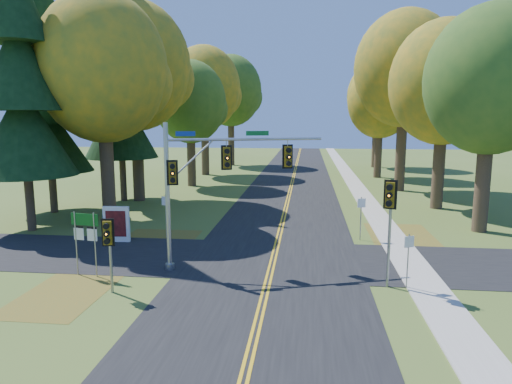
# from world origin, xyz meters

# --- Properties ---
(ground) EXTENTS (160.00, 160.00, 0.00)m
(ground) POSITION_xyz_m (0.00, 0.00, 0.00)
(ground) COLOR #425B20
(ground) RESTS_ON ground
(road_main) EXTENTS (8.00, 160.00, 0.02)m
(road_main) POSITION_xyz_m (0.00, 0.00, 0.01)
(road_main) COLOR black
(road_main) RESTS_ON ground
(road_cross) EXTENTS (60.00, 6.00, 0.02)m
(road_cross) POSITION_xyz_m (0.00, 2.00, 0.01)
(road_cross) COLOR black
(road_cross) RESTS_ON ground
(centerline_left) EXTENTS (0.10, 160.00, 0.01)m
(centerline_left) POSITION_xyz_m (-0.10, 0.00, 0.03)
(centerline_left) COLOR gold
(centerline_left) RESTS_ON road_main
(centerline_right) EXTENTS (0.10, 160.00, 0.01)m
(centerline_right) POSITION_xyz_m (0.10, 0.00, 0.03)
(centerline_right) COLOR gold
(centerline_right) RESTS_ON road_main
(sidewalk_east) EXTENTS (1.60, 160.00, 0.06)m
(sidewalk_east) POSITION_xyz_m (6.20, 0.00, 0.03)
(sidewalk_east) COLOR #9E998E
(sidewalk_east) RESTS_ON ground
(leaf_patch_w_near) EXTENTS (4.00, 6.00, 0.00)m
(leaf_patch_w_near) POSITION_xyz_m (-6.50, 4.00, 0.01)
(leaf_patch_w_near) COLOR brown
(leaf_patch_w_near) RESTS_ON ground
(leaf_patch_e) EXTENTS (3.50, 8.00, 0.00)m
(leaf_patch_e) POSITION_xyz_m (6.80, 6.00, 0.01)
(leaf_patch_e) COLOR brown
(leaf_patch_e) RESTS_ON ground
(leaf_patch_w_far) EXTENTS (3.00, 5.00, 0.00)m
(leaf_patch_w_far) POSITION_xyz_m (-7.50, -3.00, 0.01)
(leaf_patch_w_far) COLOR brown
(leaf_patch_w_far) RESTS_ON ground
(tree_w_a) EXTENTS (8.00, 8.00, 14.15)m
(tree_w_a) POSITION_xyz_m (-11.13, 9.38, 9.49)
(tree_w_a) COLOR #38281C
(tree_w_a) RESTS_ON ground
(tree_e_a) EXTENTS (7.20, 7.20, 12.73)m
(tree_e_a) POSITION_xyz_m (11.57, 8.77, 8.53)
(tree_e_a) COLOR #38281C
(tree_e_a) RESTS_ON ground
(tree_w_b) EXTENTS (8.60, 8.60, 15.38)m
(tree_w_b) POSITION_xyz_m (-11.72, 16.29, 10.37)
(tree_w_b) COLOR #38281C
(tree_w_b) RESTS_ON ground
(tree_e_b) EXTENTS (7.60, 7.60, 13.33)m
(tree_e_b) POSITION_xyz_m (10.97, 15.58, 8.90)
(tree_e_b) COLOR #38281C
(tree_e_b) RESTS_ON ground
(tree_w_c) EXTENTS (6.80, 6.80, 11.91)m
(tree_w_c) POSITION_xyz_m (-9.54, 24.47, 7.94)
(tree_w_c) COLOR #38281C
(tree_w_c) RESTS_ON ground
(tree_e_c) EXTENTS (8.80, 8.80, 15.79)m
(tree_e_c) POSITION_xyz_m (9.88, 23.69, 10.66)
(tree_e_c) COLOR #38281C
(tree_e_c) RESTS_ON ground
(tree_w_d) EXTENTS (8.20, 8.20, 14.56)m
(tree_w_d) POSITION_xyz_m (-10.13, 33.18, 9.78)
(tree_w_d) COLOR #38281C
(tree_w_d) RESTS_ON ground
(tree_e_d) EXTENTS (7.00, 7.00, 12.32)m
(tree_e_d) POSITION_xyz_m (9.26, 32.87, 8.24)
(tree_e_d) COLOR #38281C
(tree_e_d) RESTS_ON ground
(tree_w_e) EXTENTS (8.40, 8.40, 14.97)m
(tree_w_e) POSITION_xyz_m (-8.92, 44.09, 10.07)
(tree_w_e) COLOR #38281C
(tree_w_e) RESTS_ON ground
(tree_e_e) EXTENTS (7.80, 7.80, 13.74)m
(tree_e_e) POSITION_xyz_m (10.47, 43.58, 9.19)
(tree_e_e) COLOR #38281C
(tree_e_e) RESTS_ON ground
(pine_a) EXTENTS (5.60, 5.60, 19.48)m
(pine_a) POSITION_xyz_m (-14.50, 6.00, 9.18)
(pine_a) COLOR #38281C
(pine_a) RESTS_ON ground
(pine_b) EXTENTS (5.60, 5.60, 17.31)m
(pine_b) POSITION_xyz_m (-16.00, 11.00, 8.16)
(pine_b) COLOR #38281C
(pine_b) RESTS_ON ground
(pine_c) EXTENTS (5.60, 5.60, 20.56)m
(pine_c) POSITION_xyz_m (-13.00, 16.00, 9.69)
(pine_c) COLOR #38281C
(pine_c) RESTS_ON ground
(traffic_mast) EXTENTS (6.68, 2.53, 6.34)m
(traffic_mast) POSITION_xyz_m (-2.73, 0.59, 4.08)
(traffic_mast) COLOR #9B9DA3
(traffic_mast) RESTS_ON ground
(east_signal_pole) EXTENTS (0.47, 0.57, 4.25)m
(east_signal_pole) POSITION_xyz_m (4.61, -1.12, 3.22)
(east_signal_pole) COLOR gray
(east_signal_pole) RESTS_ON ground
(ped_signal_pole) EXTENTS (0.46, 0.53, 2.90)m
(ped_signal_pole) POSITION_xyz_m (-5.73, -2.88, 2.16)
(ped_signal_pole) COLOR gray
(ped_signal_pole) RESTS_ON ground
(route_sign_cluster) EXTENTS (1.26, 0.24, 2.72)m
(route_sign_cluster) POSITION_xyz_m (-7.58, -1.03, 1.91)
(route_sign_cluster) COLOR gray
(route_sign_cluster) RESTS_ON ground
(info_kiosk) EXTENTS (1.39, 0.28, 1.91)m
(info_kiosk) POSITION_xyz_m (-8.49, 4.12, 0.95)
(info_kiosk) COLOR white
(info_kiosk) RESTS_ON ground
(reg_sign_e_north) EXTENTS (0.44, 0.16, 2.36)m
(reg_sign_e_north) POSITION_xyz_m (4.40, 5.95, 1.62)
(reg_sign_e_north) COLOR gray
(reg_sign_e_north) RESTS_ON ground
(reg_sign_e_south) EXTENTS (0.39, 0.20, 2.17)m
(reg_sign_e_south) POSITION_xyz_m (5.40, -1.07, 1.48)
(reg_sign_e_south) COLOR gray
(reg_sign_e_south) RESTS_ON ground
(reg_sign_w) EXTENTS (0.45, 0.15, 2.38)m
(reg_sign_w) POSITION_xyz_m (-6.14, 5.26, 1.63)
(reg_sign_w) COLOR gray
(reg_sign_w) RESTS_ON ground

